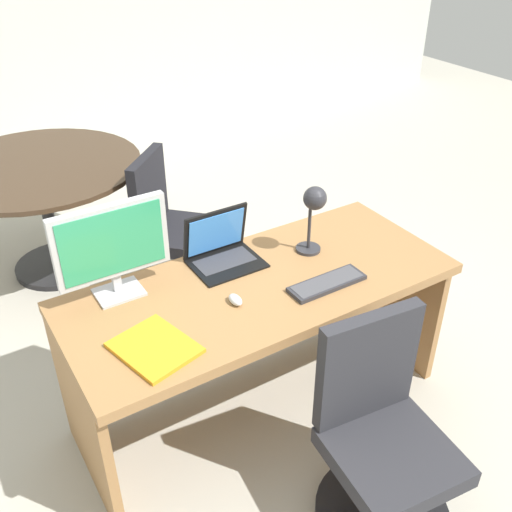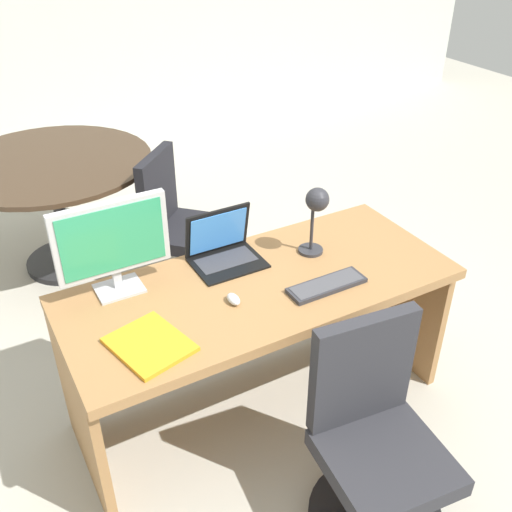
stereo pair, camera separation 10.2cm
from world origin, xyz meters
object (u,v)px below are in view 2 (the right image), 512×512
object	(u,v)px
laptop	(222,245)
keyboard	(327,285)
desk_lamp	(316,208)
monitor	(112,242)
mouse	(233,299)
book	(150,344)
desk	(255,312)
meeting_table	(55,187)
office_chair	(375,452)
meeting_chair_near	(184,236)

from	to	relation	value
laptop	keyboard	world-z (taller)	laptop
laptop	desk_lamp	distance (m)	0.47
monitor	keyboard	world-z (taller)	monitor
mouse	book	distance (m)	0.42
desk	desk_lamp	distance (m)	0.56
desk	monitor	world-z (taller)	monitor
desk	keyboard	size ratio (longest dim) A/B	4.88
keyboard	meeting_table	world-z (taller)	keyboard
desk	keyboard	xyz separation A→B (m)	(0.24, -0.22, 0.21)
laptop	office_chair	world-z (taller)	laptop
monitor	desk_lamp	distance (m)	0.92
desk	meeting_chair_near	xyz separation A→B (m)	(0.11, 1.13, -0.20)
laptop	mouse	distance (m)	0.36
meeting_chair_near	office_chair	bearing A→B (deg)	-90.27
meeting_chair_near	meeting_table	bearing A→B (deg)	134.69
monitor	meeting_table	bearing A→B (deg)	88.09
keyboard	meeting_table	size ratio (longest dim) A/B	0.28
desk	book	size ratio (longest dim) A/B	4.93
meeting_chair_near	desk_lamp	bearing A→B (deg)	-77.94
book	mouse	bearing A→B (deg)	12.15
mouse	meeting_chair_near	world-z (taller)	meeting_chair_near
desk	office_chair	xyz separation A→B (m)	(0.10, -0.79, -0.20)
book	meeting_table	xyz separation A→B (m)	(0.07, 1.96, -0.18)
laptop	monitor	bearing A→B (deg)	-178.93
desk	office_chair	distance (m)	0.82
laptop	mouse	world-z (taller)	laptop
book	office_chair	bearing A→B (deg)	-40.65
meeting_table	meeting_chair_near	size ratio (longest dim) A/B	1.42
desk_lamp	meeting_table	xyz separation A→B (m)	(-0.86, 1.72, -0.42)
desk_lamp	office_chair	xyz separation A→B (m)	(-0.24, -0.83, -0.65)
laptop	office_chair	distance (m)	1.13
book	desk	bearing A→B (deg)	19.40
laptop	meeting_table	bearing A→B (deg)	106.59
book	desk_lamp	bearing A→B (deg)	14.87
desk_lamp	meeting_table	distance (m)	1.96
monitor	meeting_chair_near	size ratio (longest dim) A/B	0.54
monitor	laptop	size ratio (longest dim) A/B	1.51
monitor	mouse	bearing A→B (deg)	-39.89
laptop	book	bearing A→B (deg)	-140.96
book	meeting_chair_near	world-z (taller)	meeting_chair_near
keyboard	meeting_chair_near	xyz separation A→B (m)	(-0.13, 1.34, -0.41)
monitor	laptop	bearing A→B (deg)	1.07
desk_lamp	book	world-z (taller)	desk_lamp
monitor	mouse	world-z (taller)	monitor
desk	desk_lamp	size ratio (longest dim) A/B	5.07
desk	meeting_table	size ratio (longest dim) A/B	1.38
monitor	book	world-z (taller)	monitor
book	keyboard	bearing A→B (deg)	-0.89
desk_lamp	meeting_table	size ratio (longest dim) A/B	0.27
mouse	desk_lamp	size ratio (longest dim) A/B	0.24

